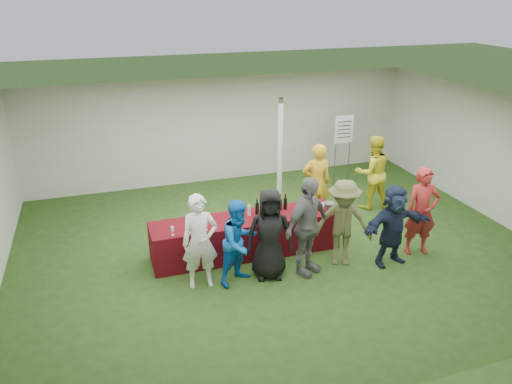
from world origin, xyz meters
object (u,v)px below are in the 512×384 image
object	(u,v)px
customer_3	(307,227)
customer_5	(393,225)
customer_0	(200,242)
customer_6	(422,211)
serving_table	(246,235)
customer_1	(239,242)
customer_2	(269,234)
customer_4	(343,223)
dump_bucket	(329,207)
staff_pourer	(316,183)
staff_back	(372,172)
wine_list_sign	(344,135)

from	to	relation	value
customer_3	customer_5	bearing A→B (deg)	-35.56
customer_0	customer_6	distance (m)	4.21
serving_table	customer_5	size ratio (longest dim) A/B	2.33
customer_0	customer_1	xyz separation A→B (m)	(0.66, -0.09, -0.07)
customer_0	customer_6	xyz separation A→B (m)	(4.21, -0.17, 0.03)
serving_table	customer_2	distance (m)	1.02
customer_3	customer_5	distance (m)	1.64
customer_4	dump_bucket	bearing A→B (deg)	107.90
staff_pourer	customer_1	bearing A→B (deg)	44.51
staff_pourer	customer_5	bearing A→B (deg)	110.34
staff_back	customer_1	distance (m)	4.30
staff_back	customer_5	xyz separation A→B (m)	(-0.94, -2.36, -0.09)
customer_6	customer_4	bearing A→B (deg)	-171.84
customer_0	serving_table	bearing A→B (deg)	41.79
customer_6	dump_bucket	bearing A→B (deg)	164.44
staff_pourer	customer_0	xyz separation A→B (m)	(-2.92, -1.75, -0.04)
serving_table	dump_bucket	xyz separation A→B (m)	(1.61, -0.22, 0.46)
customer_5	customer_4	bearing A→B (deg)	156.08
customer_2	customer_4	world-z (taller)	customer_4
dump_bucket	serving_table	bearing A→B (deg)	172.24
staff_back	customer_5	size ratio (longest dim) A/B	1.12
customer_4	customer_6	bearing A→B (deg)	19.66
staff_back	customer_0	size ratio (longest dim) A/B	1.03
serving_table	customer_3	xyz separation A→B (m)	(0.81, -1.00, 0.54)
customer_2	staff_back	bearing A→B (deg)	45.58
serving_table	staff_back	world-z (taller)	staff_back
dump_bucket	staff_pourer	size ratio (longest dim) A/B	0.12
staff_pourer	customer_6	distance (m)	2.32
staff_pourer	customer_4	distance (m)	1.87
customer_5	customer_6	bearing A→B (deg)	7.73
dump_bucket	customer_2	size ratio (longest dim) A/B	0.13
serving_table	customer_5	world-z (taller)	customer_5
staff_pourer	customer_4	size ratio (longest dim) A/B	1.06
customer_5	customer_6	xyz separation A→B (m)	(0.72, 0.19, 0.09)
serving_table	customer_0	xyz separation A→B (m)	(-1.05, -0.82, 0.46)
customer_0	dump_bucket	bearing A→B (deg)	16.55
staff_pourer	customer_2	xyz separation A→B (m)	(-1.72, -1.84, -0.05)
dump_bucket	customer_3	size ratio (longest dim) A/B	0.12
customer_4	customer_5	distance (m)	0.92
customer_0	customer_6	world-z (taller)	customer_6
customer_5	wine_list_sign	bearing A→B (deg)	69.16
customer_3	customer_6	world-z (taller)	customer_3
wine_list_sign	customer_3	size ratio (longest dim) A/B	0.98
customer_2	customer_3	world-z (taller)	customer_3
staff_back	customer_3	distance (m)	3.36
customer_4	customer_6	size ratio (longest dim) A/B	0.95
customer_2	customer_4	size ratio (longest dim) A/B	1.00
dump_bucket	customer_3	distance (m)	1.12
customer_4	customer_6	distance (m)	1.60
staff_pourer	customer_2	bearing A→B (deg)	52.30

